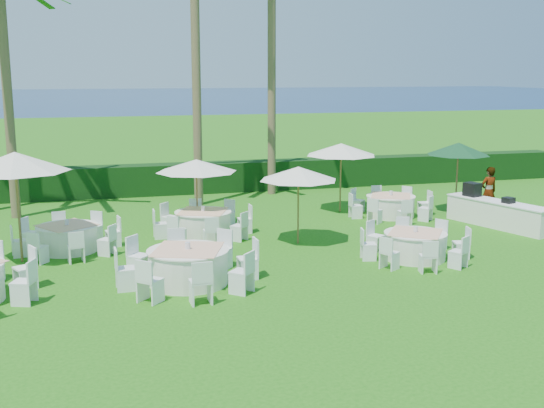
{
  "coord_description": "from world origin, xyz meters",
  "views": [
    {
      "loc": [
        -3.45,
        -15.1,
        4.89
      ],
      "look_at": [
        1.32,
        2.49,
        1.3
      ],
      "focal_mm": 45.0,
      "sensor_mm": 36.0,
      "label": 1
    }
  ],
  "objects_px": {
    "banquet_table_c": "(415,245)",
    "umbrella_d": "(341,149)",
    "umbrella_a": "(15,162)",
    "buffet_table": "(497,213)",
    "banquet_table_b": "(188,266)",
    "banquet_table_d": "(68,237)",
    "banquet_table_e": "(203,223)",
    "umbrella_b": "(298,174)",
    "umbrella_c": "(196,166)",
    "banquet_table_f": "(391,205)",
    "staff_person": "(489,191)",
    "umbrella_green": "(458,149)"
  },
  "relations": [
    {
      "from": "banquet_table_b",
      "to": "umbrella_a",
      "type": "bearing_deg",
      "value": 142.52
    },
    {
      "from": "banquet_table_b",
      "to": "banquet_table_e",
      "type": "height_order",
      "value": "banquet_table_b"
    },
    {
      "from": "banquet_table_d",
      "to": "umbrella_c",
      "type": "bearing_deg",
      "value": 22.27
    },
    {
      "from": "umbrella_a",
      "to": "umbrella_b",
      "type": "relative_size",
      "value": 1.28
    },
    {
      "from": "banquet_table_e",
      "to": "umbrella_c",
      "type": "xyz_separation_m",
      "value": [
        -0.05,
        0.75,
        1.62
      ]
    },
    {
      "from": "buffet_table",
      "to": "staff_person",
      "type": "distance_m",
      "value": 1.74
    },
    {
      "from": "umbrella_c",
      "to": "staff_person",
      "type": "height_order",
      "value": "umbrella_c"
    },
    {
      "from": "umbrella_a",
      "to": "buffet_table",
      "type": "distance_m",
      "value": 14.36
    },
    {
      "from": "umbrella_b",
      "to": "umbrella_green",
      "type": "relative_size",
      "value": 0.91
    },
    {
      "from": "banquet_table_c",
      "to": "banquet_table_e",
      "type": "height_order",
      "value": "banquet_table_e"
    },
    {
      "from": "banquet_table_b",
      "to": "umbrella_b",
      "type": "height_order",
      "value": "umbrella_b"
    },
    {
      "from": "banquet_table_b",
      "to": "banquet_table_d",
      "type": "bearing_deg",
      "value": 126.33
    },
    {
      "from": "banquet_table_d",
      "to": "banquet_table_e",
      "type": "height_order",
      "value": "banquet_table_e"
    },
    {
      "from": "umbrella_d",
      "to": "banquet_table_c",
      "type": "bearing_deg",
      "value": -92.58
    },
    {
      "from": "banquet_table_e",
      "to": "umbrella_c",
      "type": "bearing_deg",
      "value": 94.06
    },
    {
      "from": "umbrella_b",
      "to": "umbrella_green",
      "type": "distance_m",
      "value": 7.03
    },
    {
      "from": "banquet_table_d",
      "to": "staff_person",
      "type": "bearing_deg",
      "value": 4.5
    },
    {
      "from": "umbrella_b",
      "to": "umbrella_green",
      "type": "height_order",
      "value": "umbrella_green"
    },
    {
      "from": "banquet_table_d",
      "to": "umbrella_green",
      "type": "relative_size",
      "value": 1.18
    },
    {
      "from": "banquet_table_e",
      "to": "umbrella_d",
      "type": "height_order",
      "value": "umbrella_d"
    },
    {
      "from": "banquet_table_b",
      "to": "banquet_table_d",
      "type": "height_order",
      "value": "banquet_table_b"
    },
    {
      "from": "banquet_table_b",
      "to": "umbrella_a",
      "type": "height_order",
      "value": "umbrella_a"
    },
    {
      "from": "umbrella_d",
      "to": "banquet_table_e",
      "type": "bearing_deg",
      "value": -156.8
    },
    {
      "from": "umbrella_d",
      "to": "staff_person",
      "type": "distance_m",
      "value": 5.2
    },
    {
      "from": "umbrella_b",
      "to": "umbrella_c",
      "type": "bearing_deg",
      "value": 136.29
    },
    {
      "from": "banquet_table_b",
      "to": "banquet_table_e",
      "type": "relative_size",
      "value": 1.12
    },
    {
      "from": "umbrella_b",
      "to": "banquet_table_c",
      "type": "bearing_deg",
      "value": -43.81
    },
    {
      "from": "banquet_table_f",
      "to": "staff_person",
      "type": "xyz_separation_m",
      "value": [
        3.26,
        -0.75,
        0.46
      ]
    },
    {
      "from": "banquet_table_d",
      "to": "buffet_table",
      "type": "bearing_deg",
      "value": -2.08
    },
    {
      "from": "umbrella_a",
      "to": "umbrella_green",
      "type": "xyz_separation_m",
      "value": [
        14.02,
        2.53,
        -0.37
      ]
    },
    {
      "from": "banquet_table_c",
      "to": "staff_person",
      "type": "distance_m",
      "value": 6.53
    },
    {
      "from": "banquet_table_f",
      "to": "umbrella_a",
      "type": "xyz_separation_m",
      "value": [
        -11.61,
        -2.61,
        2.23
      ]
    },
    {
      "from": "umbrella_b",
      "to": "umbrella_d",
      "type": "bearing_deg",
      "value": 54.66
    },
    {
      "from": "buffet_table",
      "to": "umbrella_a",
      "type": "bearing_deg",
      "value": -178.78
    },
    {
      "from": "banquet_table_c",
      "to": "umbrella_d",
      "type": "xyz_separation_m",
      "value": [
        0.28,
        6.27,
        1.81
      ]
    },
    {
      "from": "banquet_table_b",
      "to": "umbrella_d",
      "type": "xyz_separation_m",
      "value": [
        6.34,
        6.83,
        1.75
      ]
    },
    {
      "from": "banquet_table_b",
      "to": "umbrella_c",
      "type": "xyz_separation_m",
      "value": [
        1.06,
        5.34,
        1.58
      ]
    },
    {
      "from": "banquet_table_c",
      "to": "banquet_table_e",
      "type": "relative_size",
      "value": 0.97
    },
    {
      "from": "umbrella_a",
      "to": "banquet_table_f",
      "type": "bearing_deg",
      "value": 12.69
    },
    {
      "from": "banquet_table_d",
      "to": "umbrella_a",
      "type": "xyz_separation_m",
      "value": [
        -1.13,
        -0.78,
        2.23
      ]
    },
    {
      "from": "banquet_table_b",
      "to": "umbrella_green",
      "type": "relative_size",
      "value": 1.35
    },
    {
      "from": "banquet_table_d",
      "to": "banquet_table_f",
      "type": "height_order",
      "value": "banquet_table_d"
    },
    {
      "from": "banquet_table_c",
      "to": "banquet_table_d",
      "type": "relative_size",
      "value": 0.99
    },
    {
      "from": "banquet_table_b",
      "to": "staff_person",
      "type": "relative_size",
      "value": 1.97
    },
    {
      "from": "banquet_table_e",
      "to": "umbrella_c",
      "type": "distance_m",
      "value": 1.79
    },
    {
      "from": "banquet_table_b",
      "to": "banquet_table_f",
      "type": "height_order",
      "value": "banquet_table_b"
    },
    {
      "from": "banquet_table_b",
      "to": "banquet_table_d",
      "type": "xyz_separation_m",
      "value": [
        -2.77,
        3.77,
        -0.05
      ]
    },
    {
      "from": "banquet_table_f",
      "to": "umbrella_b",
      "type": "relative_size",
      "value": 1.29
    },
    {
      "from": "umbrella_green",
      "to": "buffet_table",
      "type": "distance_m",
      "value": 2.86
    },
    {
      "from": "banquet_table_c",
      "to": "buffet_table",
      "type": "bearing_deg",
      "value": 32.92
    }
  ]
}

